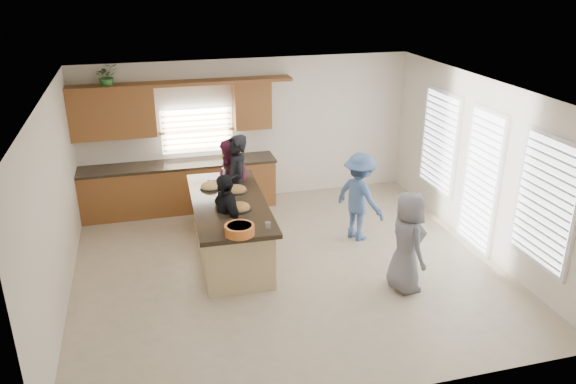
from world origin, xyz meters
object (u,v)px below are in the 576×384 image
object	(u,v)px
woman_left_front	(226,221)
woman_right_front	(407,242)
salad_bowl	(240,229)
woman_left_back	(237,185)
woman_right_back	(360,197)
island	(230,229)
woman_left_mid	(231,185)

from	to	relation	value
woman_left_front	woman_right_front	distance (m)	2.74
salad_bowl	woman_left_back	xyz separation A→B (m)	(0.32, 2.03, -0.14)
woman_left_front	woman_right_back	size ratio (longest dim) A/B	1.00
woman_left_back	woman_left_front	xyz separation A→B (m)	(-0.38, -1.17, -0.12)
island	woman_right_front	world-z (taller)	woman_right_front
island	woman_right_front	bearing A→B (deg)	-34.74
salad_bowl	woman_left_back	distance (m)	2.06
woman_left_front	woman_right_front	xyz separation A→B (m)	(2.39, -1.34, -0.01)
island	woman_right_back	world-z (taller)	woman_right_back
woman_left_back	salad_bowl	bearing A→B (deg)	-11.10
salad_bowl	woman_left_front	world-z (taller)	woman_left_front
woman_left_mid	woman_right_front	world-z (taller)	woman_left_mid
woman_right_back	woman_right_front	world-z (taller)	woman_right_back
island	woman_right_front	xyz separation A→B (m)	(2.28, -1.69, 0.31)
woman_left_front	woman_right_front	bearing A→B (deg)	45.67
woman_left_back	woman_right_front	bearing A→B (deg)	36.51
woman_left_back	woman_right_back	xyz separation A→B (m)	(1.96, -0.80, -0.12)
woman_right_front	woman_left_mid	bearing A→B (deg)	35.31
island	woman_left_front	xyz separation A→B (m)	(-0.11, -0.35, 0.32)
island	woman_left_back	bearing A→B (deg)	73.17
island	woman_left_front	size ratio (longest dim) A/B	1.78
woman_left_mid	woman_left_front	size ratio (longest dim) A/B	1.06
woman_left_mid	woman_right_front	xyz separation A→B (m)	(2.09, -2.69, -0.06)
island	woman_right_front	distance (m)	2.85
woman_left_mid	woman_left_back	bearing A→B (deg)	18.17
island	salad_bowl	distance (m)	1.34
salad_bowl	woman_left_mid	world-z (taller)	woman_left_mid
woman_left_back	woman_right_back	bearing A→B (deg)	65.76
salad_bowl	woman_right_back	xyz separation A→B (m)	(2.28, 1.23, -0.26)
salad_bowl	woman_right_front	size ratio (longest dim) A/B	0.28
island	woman_left_mid	world-z (taller)	woman_left_mid
island	woman_left_back	size ratio (longest dim) A/B	1.54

